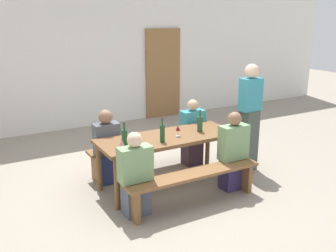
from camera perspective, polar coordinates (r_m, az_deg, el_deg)
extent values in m
plane|color=gray|center=(5.69, 0.00, -8.74)|extent=(24.00, 24.00, 0.00)
cube|color=silver|center=(8.59, -12.39, 10.47)|extent=(14.00, 0.20, 3.20)
cube|color=olive|center=(9.26, -0.72, 7.79)|extent=(0.90, 0.06, 2.10)
cube|color=brown|center=(5.42, 0.00, -1.78)|extent=(2.01, 0.77, 0.05)
cylinder|color=brown|center=(4.91, -7.62, -8.60)|extent=(0.07, 0.07, 0.70)
cylinder|color=brown|center=(5.79, 9.64, -4.76)|extent=(0.07, 0.07, 0.70)
cylinder|color=brown|center=(5.48, -10.22, -6.04)|extent=(0.07, 0.07, 0.70)
cylinder|color=brown|center=(6.28, 5.89, -2.95)|extent=(0.07, 0.07, 0.70)
cube|color=brown|center=(4.98, 3.93, -7.13)|extent=(1.91, 0.30, 0.04)
cube|color=brown|center=(4.70, -5.05, -11.67)|extent=(0.06, 0.24, 0.41)
cube|color=brown|center=(5.55, 11.34, -7.42)|extent=(0.06, 0.24, 0.41)
cube|color=brown|center=(6.09, -3.19, -2.68)|extent=(1.91, 0.30, 0.04)
cube|color=brown|center=(5.87, -10.69, -6.05)|extent=(0.06, 0.24, 0.41)
cube|color=brown|center=(6.57, 3.55, -3.36)|extent=(0.06, 0.24, 0.41)
cylinder|color=#194723|center=(5.14, -0.84, -1.14)|extent=(0.07, 0.07, 0.23)
cylinder|color=#194723|center=(5.10, -0.85, 0.57)|extent=(0.02, 0.02, 0.09)
cylinder|color=black|center=(5.08, -0.85, 1.10)|extent=(0.03, 0.03, 0.01)
cylinder|color=#194723|center=(5.01, -6.46, -1.78)|extent=(0.08, 0.08, 0.22)
cylinder|color=#194723|center=(4.96, -6.52, -0.10)|extent=(0.03, 0.03, 0.08)
cylinder|color=black|center=(4.95, -6.53, 0.42)|extent=(0.03, 0.03, 0.01)
cylinder|color=#234C2D|center=(5.62, 4.76, 0.27)|extent=(0.08, 0.08, 0.22)
cylinder|color=#234C2D|center=(5.58, 4.80, 1.80)|extent=(0.03, 0.03, 0.09)
cylinder|color=black|center=(5.57, 4.81, 2.30)|extent=(0.03, 0.03, 0.01)
cylinder|color=silver|center=(4.82, -6.87, -3.86)|extent=(0.06, 0.06, 0.01)
cylinder|color=silver|center=(4.81, -6.89, -3.37)|extent=(0.01, 0.01, 0.08)
cone|color=#D18C93|center=(4.78, -6.92, -2.37)|extent=(0.07, 0.07, 0.09)
cylinder|color=silver|center=(5.41, 1.48, -1.50)|extent=(0.06, 0.06, 0.01)
cylinder|color=silver|center=(5.40, 1.48, -1.07)|extent=(0.01, 0.01, 0.08)
cone|color=maroon|center=(5.38, 1.48, -0.30)|extent=(0.07, 0.07, 0.07)
cube|color=#4A5462|center=(4.85, -4.78, -10.49)|extent=(0.31, 0.24, 0.45)
cube|color=#729966|center=(4.67, -4.91, -5.64)|extent=(0.41, 0.20, 0.43)
sphere|color=beige|center=(4.56, -5.00, -2.03)|extent=(0.19, 0.19, 0.19)
cube|color=#2E2855|center=(5.58, 9.48, -6.96)|extent=(0.31, 0.24, 0.45)
cube|color=#729966|center=(5.41, 9.71, -2.39)|extent=(0.41, 0.20, 0.49)
sphere|color=#846047|center=(5.32, 9.88, 1.07)|extent=(0.19, 0.19, 0.19)
cube|color=navy|center=(5.77, -8.91, -6.14)|extent=(0.27, 0.24, 0.45)
cube|color=#4C515B|center=(5.62, -9.11, -1.86)|extent=(0.37, 0.20, 0.45)
sphere|color=#846047|center=(5.53, -9.26, 1.37)|extent=(0.20, 0.20, 0.20)
cube|color=#402B37|center=(6.40, 3.59, -3.71)|extent=(0.30, 0.24, 0.45)
cube|color=teal|center=(6.25, 3.67, 0.24)|extent=(0.40, 0.20, 0.47)
sphere|color=tan|center=(6.17, 3.72, 3.12)|extent=(0.18, 0.18, 0.18)
cube|color=#424C43|center=(6.23, 11.78, -2.07)|extent=(0.24, 0.24, 0.97)
cube|color=teal|center=(6.04, 12.17, 4.58)|extent=(0.32, 0.20, 0.51)
sphere|color=beige|center=(5.98, 12.38, 7.98)|extent=(0.22, 0.22, 0.22)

